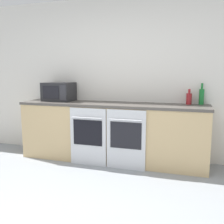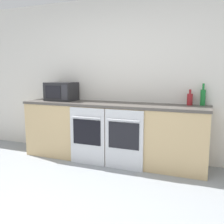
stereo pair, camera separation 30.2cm
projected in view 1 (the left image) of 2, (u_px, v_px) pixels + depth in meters
The scene contains 7 objects.
wall_back at pixel (117, 79), 4.15m from camera, with size 10.00×0.06×2.60m.
counter_back at pixel (111, 132), 3.97m from camera, with size 2.95×0.60×0.93m.
oven_left at pixel (88, 136), 3.76m from camera, with size 0.57×0.06×0.88m.
oven_right at pixel (126, 139), 3.59m from camera, with size 0.57×0.06×0.88m.
microwave at pixel (59, 92), 4.22m from camera, with size 0.49×0.38×0.31m.
bottle_green at pixel (202, 96), 3.71m from camera, with size 0.07×0.07×0.32m.
bottle_red at pixel (189, 98), 3.74m from camera, with size 0.08×0.08×0.23m.
Camera 1 is at (1.14, -1.69, 1.39)m, focal length 40.00 mm.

